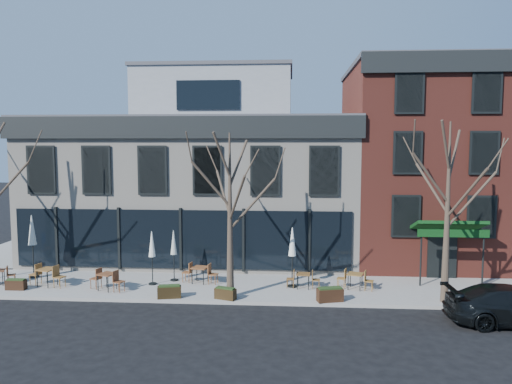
{
  "coord_description": "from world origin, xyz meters",
  "views": [
    {
      "loc": [
        5.6,
        -24.71,
        6.69
      ],
      "look_at": [
        3.69,
        2.0,
        4.14
      ],
      "focal_mm": 35.0,
      "sensor_mm": 36.0,
      "label": 1
    }
  ],
  "objects": [
    {
      "name": "cafe_set_1",
      "position": [
        -5.69,
        -2.81,
        0.66
      ],
      "size": [
        1.94,
        0.98,
        0.99
      ],
      "color": "brown",
      "rests_on": "sidewalk_front"
    },
    {
      "name": "planter_1",
      "position": [
        0.41,
        -4.2,
        0.43
      ],
      "size": [
        1.06,
        0.6,
        0.56
      ],
      "color": "black",
      "rests_on": "sidewalk_front"
    },
    {
      "name": "cafe_set_4",
      "position": [
        6.16,
        -2.32,
        0.57
      ],
      "size": [
        1.58,
        0.67,
        0.82
      ],
      "color": "brown",
      "rests_on": "sidewalk_front"
    },
    {
      "name": "red_brick_building",
      "position": [
        13.0,
        4.98,
        5.64
      ],
      "size": [
        8.2,
        11.78,
        11.18
      ],
      "color": "maroon",
      "rests_on": "ground"
    },
    {
      "name": "sidewalk_front",
      "position": [
        3.25,
        -2.15,
        0.07
      ],
      "size": [
        33.5,
        4.7,
        0.15
      ],
      "primitive_type": "cube",
      "color": "gray",
      "rests_on": "ground"
    },
    {
      "name": "planter_0",
      "position": [
        -6.81,
        -3.5,
        0.39
      ],
      "size": [
        0.88,
        0.35,
        0.49
      ],
      "color": "black",
      "rests_on": "sidewalk_front"
    },
    {
      "name": "planter_3",
      "position": [
        7.24,
        -4.2,
        0.45
      ],
      "size": [
        1.15,
        0.7,
        0.6
      ],
      "color": "#331D11",
      "rests_on": "sidewalk_front"
    },
    {
      "name": "cafe_set_3",
      "position": [
        1.29,
        -1.81,
        0.63
      ],
      "size": [
        1.83,
        0.84,
        0.94
      ],
      "color": "brown",
      "rests_on": "sidewalk_front"
    },
    {
      "name": "sidewalk_side",
      "position": [
        -11.25,
        6.0,
        0.07
      ],
      "size": [
        4.5,
        12.0,
        0.15
      ],
      "primitive_type": "cube",
      "color": "gray",
      "rests_on": "ground"
    },
    {
      "name": "umbrella_1",
      "position": [
        -0.88,
        -2.22,
        1.93
      ],
      "size": [
        0.4,
        0.4,
        2.52
      ],
      "color": "black",
      "rests_on": "sidewalk_front"
    },
    {
      "name": "ground",
      "position": [
        0.0,
        0.0,
        0.0
      ],
      "size": [
        120.0,
        120.0,
        0.0
      ],
      "primitive_type": "plane",
      "color": "black",
      "rests_on": "ground"
    },
    {
      "name": "planter_2",
      "position": [
        2.83,
        -4.2,
        0.4
      ],
      "size": [
        0.97,
        0.65,
        0.51
      ],
      "color": "#302210",
      "rests_on": "sidewalk_front"
    },
    {
      "name": "cafe_set_2",
      "position": [
        -2.66,
        -3.28,
        0.63
      ],
      "size": [
        1.82,
        1.04,
        0.94
      ],
      "color": "brown",
      "rests_on": "sidewalk_front"
    },
    {
      "name": "umbrella_3",
      "position": [
        5.65,
        -2.15,
        2.1
      ],
      "size": [
        0.44,
        0.44,
        2.77
      ],
      "color": "black",
      "rests_on": "sidewalk_front"
    },
    {
      "name": "umbrella_2",
      "position": [
        -0.03,
        -1.5,
        1.88
      ],
      "size": [
        0.39,
        0.39,
        2.45
      ],
      "color": "black",
      "rests_on": "sidewalk_front"
    },
    {
      "name": "corner_building",
      "position": [
        0.07,
        5.07,
        4.72
      ],
      "size": [
        18.39,
        10.39,
        11.1
      ],
      "color": "beige",
      "rests_on": "ground"
    },
    {
      "name": "tree_mid",
      "position": [
        3.01,
        -3.9,
        3.79
      ],
      "size": [
        3.5,
        3.55,
        7.04
      ],
      "color": "#382B21",
      "rests_on": "sidewalk_front"
    },
    {
      "name": "cafe_set_5",
      "position": [
        8.51,
        -2.31,
        0.6
      ],
      "size": [
        1.72,
        0.9,
        0.88
      ],
      "color": "brown",
      "rests_on": "sidewalk_front"
    },
    {
      "name": "umbrella_0",
      "position": [
        -7.1,
        -1.41,
        2.34
      ],
      "size": [
        0.5,
        0.5,
        3.1
      ],
      "color": "black",
      "rests_on": "sidewalk_front"
    },
    {
      "name": "tree_right",
      "position": [
        12.01,
        -3.9,
        4.02
      ],
      "size": [
        3.72,
        3.77,
        7.48
      ],
      "color": "#382B21",
      "rests_on": "sidewalk_front"
    }
  ]
}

